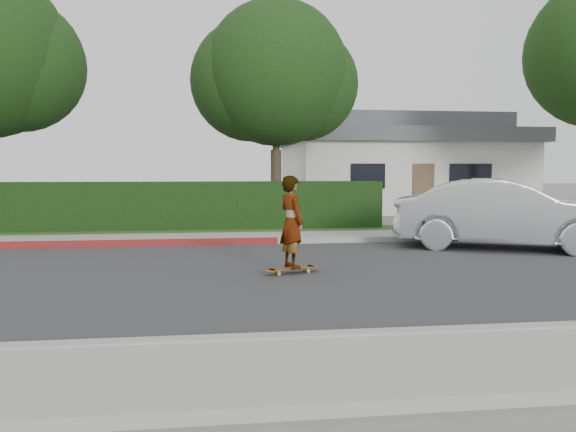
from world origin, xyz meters
The scene contains 14 objects.
ground centered at (0.00, 0.00, 0.00)m, with size 120.00×120.00×0.00m, color slate.
road centered at (0.00, 0.00, 0.01)m, with size 60.00×8.00×0.01m, color #2D2D30.
curb_near centered at (0.00, -4.10, 0.07)m, with size 60.00×0.20×0.15m, color #9E9E99.
sidewalk_near centered at (0.00, -5.00, 0.06)m, with size 60.00×1.60×0.12m, color gray.
curb_far centered at (0.00, 4.10, 0.07)m, with size 60.00×0.20×0.15m, color #9E9E99.
curb_red_section centered at (-5.00, 4.10, 0.08)m, with size 12.00×0.21×0.15m, color maroon.
sidewalk_far centered at (0.00, 5.00, 0.06)m, with size 60.00×1.60×0.12m, color gray.
planting_strip centered at (0.00, 6.60, 0.05)m, with size 60.00×1.60×0.10m, color #2D4C1E.
hedge centered at (-3.00, 7.20, 0.75)m, with size 15.00×1.00×1.50m, color black.
tree_center centered at (1.49, 9.19, 4.90)m, with size 5.66×4.84×7.44m.
house centered at (8.00, 16.00, 2.10)m, with size 10.60×8.60×4.30m.
skateboard centered at (0.81, 0.05, 0.10)m, with size 1.10×0.57×0.10m.
skateboarder centered at (0.81, 0.05, 0.94)m, with size 0.60×0.40×1.65m, color white.
car_silver centered at (6.17, 2.50, 0.82)m, with size 1.74×5.00×1.65m, color silver.
Camera 1 is at (-0.53, -9.80, 1.87)m, focal length 35.00 mm.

